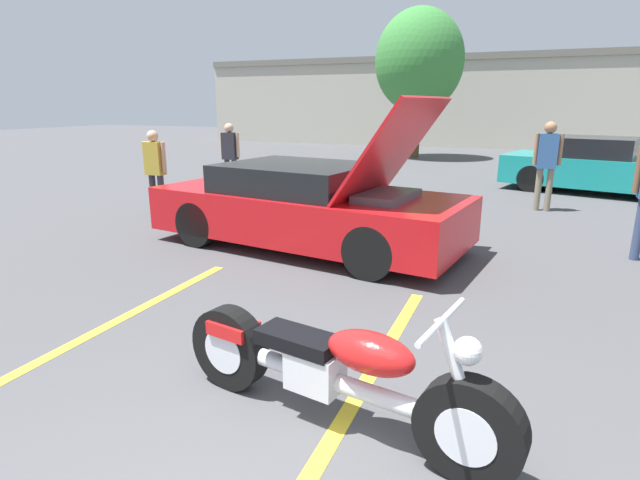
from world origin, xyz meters
The scene contains 10 objects.
parking_stripe_foreground centered at (-2.61, 1.21, 0.00)m, with size 0.12×5.71×0.01m, color yellow.
parking_stripe_middle centered at (0.01, 1.21, 0.00)m, with size 0.12×5.71×0.01m, color yellow.
far_building centered at (0.00, 26.33, 2.34)m, with size 32.00×4.20×4.40m.
tree_background centered at (-3.13, 18.84, 3.67)m, with size 3.35×3.35×5.61m.
motorcycle centered at (-0.04, 1.51, 0.39)m, with size 2.42×0.81×0.95m.
show_car_hood_open centered at (-1.93, 5.44, 0.62)m, with size 4.85×2.59×2.17m.
parked_car_left_row centered at (2.59, 12.52, 0.62)m, with size 4.50×2.93×1.32m.
spectator_by_show_car centered at (1.38, 9.64, 1.05)m, with size 0.52×0.23×1.76m.
spectator_midground centered at (-5.52, 6.40, 0.95)m, with size 0.52×0.21×1.61m.
spectator_far_lot centered at (-5.59, 9.15, 0.98)m, with size 0.52×0.22×1.65m.
Camera 1 is at (0.98, -1.21, 2.08)m, focal length 28.00 mm.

